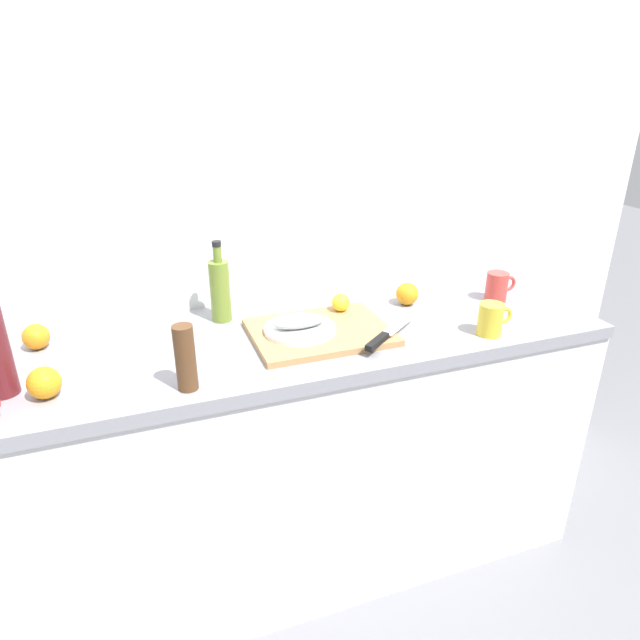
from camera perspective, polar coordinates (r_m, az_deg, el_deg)
The scene contains 15 objects.
ground_plane at distance 2.25m, azimuth -3.02°, elevation -22.69°, with size 12.00×12.00×0.00m, color slate.
back_wall at distance 1.89m, azimuth -6.81°, elevation 12.19°, with size 3.20×0.05×2.50m, color white.
kitchen_counter at distance 1.94m, azimuth -3.31°, elevation -13.53°, with size 2.00×0.60×0.90m.
cutting_board at distance 1.69m, azimuth 0.00°, elevation -1.24°, with size 0.41×0.32×0.02m, color tan.
white_plate at distance 1.67m, azimuth -2.07°, elevation -0.95°, with size 0.22×0.22×0.01m, color white.
fish_fillet at distance 1.66m, azimuth -2.09°, elevation -0.15°, with size 0.16×0.07×0.04m, color #999E99.
chef_knife at distance 1.64m, azimuth 6.72°, elevation -1.53°, with size 0.25×0.20×0.02m.
lemon_0 at distance 1.81m, azimuth 2.14°, elevation 1.82°, with size 0.06×0.06×0.06m, color yellow.
olive_oil_bottle at distance 1.79m, azimuth -10.22°, elevation 3.12°, with size 0.06×0.06×0.26m.
coffee_mug_1 at distance 2.04m, azimuth 17.72°, elevation 3.29°, with size 0.12×0.08×0.10m.
coffee_mug_2 at distance 1.76m, azimuth 17.14°, elevation 0.10°, with size 0.11×0.07×0.10m.
orange_1 at distance 1.80m, azimuth -27.11°, elevation -1.53°, with size 0.08×0.08×0.08m, color orange.
orange_2 at distance 1.93m, azimuth 8.93°, elevation 2.67°, with size 0.08×0.08×0.08m, color orange.
orange_3 at distance 1.52m, azimuth -26.43°, elevation -5.78°, with size 0.08×0.08×0.08m, color orange.
pepper_mill at distance 1.42m, azimuth -13.64°, elevation -3.80°, with size 0.05×0.05×0.17m, color brown.
Camera 1 is at (-0.42, -1.48, 1.63)m, focal length 31.21 mm.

